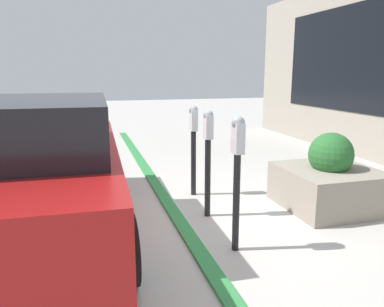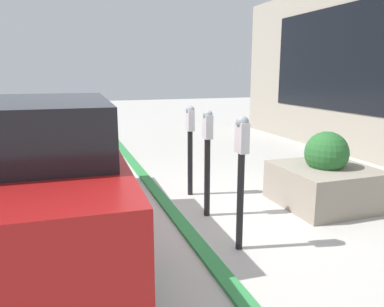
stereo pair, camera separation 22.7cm
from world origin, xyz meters
The scene contains 7 objects.
ground_plane centered at (0.00, 0.00, 0.00)m, with size 40.00×40.00×0.00m, color beige.
curb_strip centered at (0.00, 0.08, 0.02)m, with size 13.50×0.16×0.04m.
parking_meter_nearest centered at (-0.91, -0.30, 0.89)m, with size 0.15×0.13×1.36m.
parking_meter_second centered at (0.04, -0.32, 0.84)m, with size 0.14×0.12×1.33m.
parking_meter_middle centered at (0.89, -0.38, 0.84)m, with size 0.15×0.13×1.31m.
planter_box centered at (-0.10, -1.95, 0.36)m, with size 1.19×1.17×1.01m.
parked_car_front centered at (0.02, 1.66, 0.78)m, with size 4.22×1.90×1.50m.
Camera 1 is at (-4.17, 1.09, 1.77)m, focal length 35.00 mm.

